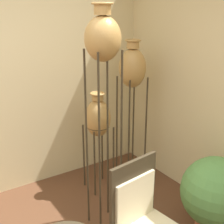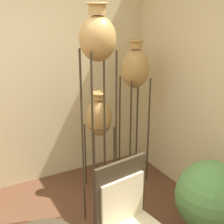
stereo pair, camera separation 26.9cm
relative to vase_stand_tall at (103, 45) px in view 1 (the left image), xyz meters
The scene contains 5 objects.
vase_stand_tall is the anchor object (origin of this frame).
vase_stand_medium 1.05m from the vase_stand_tall, 37.72° to the left, with size 0.32×0.32×1.77m.
vase_stand_short 1.14m from the vase_stand_tall, 63.94° to the left, with size 0.30×0.30×1.21m.
chair 1.46m from the vase_stand_tall, 98.58° to the right, with size 0.55×0.53×1.05m.
potted_plant 1.72m from the vase_stand_tall, 44.43° to the right, with size 0.66×0.66×0.84m.
Camera 1 is at (-0.66, -1.50, 2.16)m, focal length 50.00 mm.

